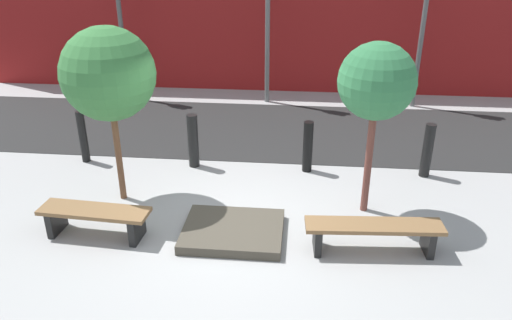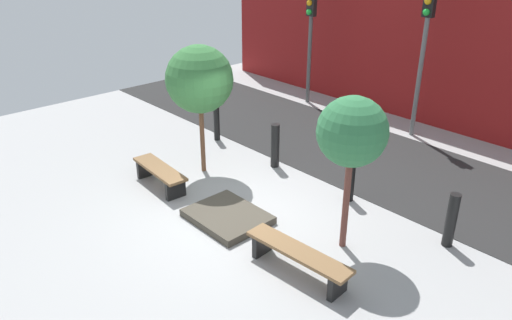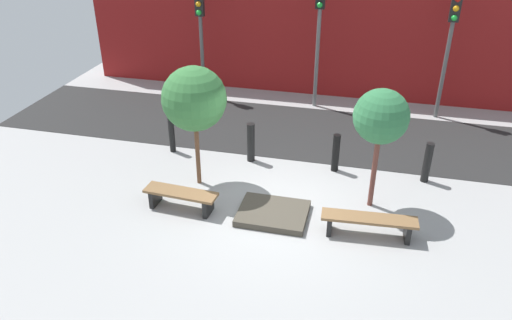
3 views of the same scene
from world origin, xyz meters
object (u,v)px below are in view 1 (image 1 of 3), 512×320
object	(u,v)px
planter_bed	(233,231)
bollard_right	(427,151)
traffic_light_west	(119,6)
traffic_light_mid_east	(426,4)
bench_left	(95,217)
bench_right	(373,231)
bollard_far_left	(83,137)
tree_behind_left_bench	(108,74)
tree_behind_right_bench	(377,83)
bollard_center	(308,147)
bollard_left	(193,141)

from	to	relation	value
planter_bed	bollard_right	size ratio (longest dim) A/B	1.45
traffic_light_west	traffic_light_mid_east	xyz separation A→B (m)	(7.57, 0.00, 0.16)
planter_bed	traffic_light_west	world-z (taller)	traffic_light_west
bench_left	bench_right	distance (m)	4.04
bollard_far_left	tree_behind_left_bench	bearing A→B (deg)	-47.97
planter_bed	tree_behind_right_bench	xyz separation A→B (m)	(2.02, 0.96, 2.07)
bench_left	planter_bed	bearing A→B (deg)	9.52
bench_left	bench_right	xyz separation A→B (m)	(4.04, 0.00, 0.01)
tree_behind_right_bench	tree_behind_left_bench	bearing A→B (deg)	180.00
bench_right	planter_bed	bearing A→B (deg)	170.48
bollard_far_left	traffic_light_mid_east	size ratio (longest dim) A/B	0.28
planter_bed	tree_behind_right_bench	size ratio (longest dim) A/B	0.54
bollard_far_left	traffic_light_west	world-z (taller)	traffic_light_west
tree_behind_right_bench	bollard_center	size ratio (longest dim) A/B	2.78
bollard_center	planter_bed	bearing A→B (deg)	-115.00
bollard_left	traffic_light_mid_east	world-z (taller)	traffic_light_mid_east
tree_behind_left_bench	bollard_far_left	world-z (taller)	tree_behind_left_bench
bench_right	bollard_left	xyz separation A→B (m)	(-3.11, 2.53, 0.19)
planter_bed	bollard_right	distance (m)	4.02
traffic_light_west	bench_left	bearing A→B (deg)	-75.08
tree_behind_right_bench	bollard_left	world-z (taller)	tree_behind_right_bench
bollard_center	traffic_light_west	distance (m)	6.64
bollard_right	traffic_light_west	xyz separation A→B (m)	(-7.04, 4.09, 1.89)
planter_bed	bollard_right	xyz separation A→B (m)	(3.25, 2.33, 0.44)
bollard_center	bench_left	bearing A→B (deg)	-140.86
bollard_center	traffic_light_west	xyz separation A→B (m)	(-4.87, 4.09, 1.90)
tree_behind_right_bench	traffic_light_mid_east	distance (m)	5.75
bench_right	bollard_far_left	bearing A→B (deg)	150.54
traffic_light_west	bollard_left	bearing A→B (deg)	-56.58
bollard_far_left	traffic_light_mid_east	distance (m)	8.39
tree_behind_left_bench	bollard_far_left	xyz separation A→B (m)	(-1.23, 1.37, -1.63)
planter_bed	bollard_far_left	distance (m)	4.03
tree_behind_right_bench	bollard_far_left	xyz separation A→B (m)	(-5.27, 1.37, -1.62)
traffic_light_mid_east	planter_bed	bearing A→B (deg)	-120.52
tree_behind_left_bench	traffic_light_west	size ratio (longest dim) A/B	0.84
bench_right	planter_bed	distance (m)	2.05
tree_behind_right_bench	planter_bed	bearing A→B (deg)	-154.66
bench_left	bollard_right	distance (m)	5.85
bench_left	bollard_far_left	world-z (taller)	bollard_far_left
bollard_center	traffic_light_mid_east	distance (m)	5.31
bollard_right	tree_behind_left_bench	bearing A→B (deg)	-165.44
bollard_right	tree_behind_right_bench	bearing A→B (deg)	-132.03
bollard_left	bollard_center	bearing A→B (deg)	0.00
planter_bed	bollard_center	bearing A→B (deg)	65.00
tree_behind_left_bench	bollard_far_left	size ratio (longest dim) A/B	2.79
bollard_far_left	bollard_right	xyz separation A→B (m)	(6.51, 0.00, -0.01)
tree_behind_right_bench	traffic_light_mid_east	size ratio (longest dim) A/B	0.74
bollard_left	traffic_light_mid_east	distance (m)	6.67
bench_right	tree_behind_left_bench	bearing A→B (deg)	160.16
tree_behind_right_bench	bollard_left	size ratio (longest dim) A/B	2.62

